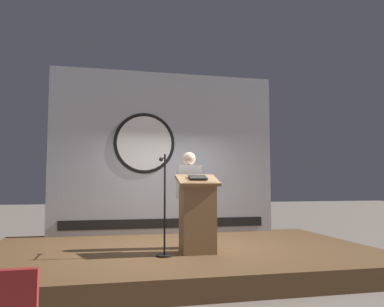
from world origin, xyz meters
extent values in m
plane|color=#6B6056|center=(0.00, 0.00, 0.00)|extent=(40.00, 40.00, 0.00)
cube|color=brown|center=(0.00, 0.00, 0.15)|extent=(6.40, 4.00, 0.30)
cube|color=#B2B7C1|center=(0.00, 1.85, 2.06)|extent=(4.89, 0.10, 3.52)
cylinder|color=black|center=(-0.47, 1.80, 2.24)|extent=(1.31, 0.02, 1.31)
cylinder|color=white|center=(-0.47, 1.79, 2.24)|extent=(1.17, 0.02, 1.17)
cube|color=black|center=(0.00, 1.79, 0.52)|extent=(4.40, 0.02, 0.20)
cube|color=olive|center=(0.16, -0.51, 0.85)|extent=(0.52, 0.40, 1.09)
cube|color=olive|center=(0.16, -0.51, 1.42)|extent=(0.64, 0.49, 0.19)
cube|color=black|center=(0.16, -0.53, 1.47)|extent=(0.28, 0.20, 0.08)
cylinder|color=black|center=(0.13, -0.03, 0.71)|extent=(0.26, 0.26, 0.82)
cube|color=white|center=(0.13, -0.03, 1.40)|extent=(0.40, 0.24, 0.57)
sphere|color=beige|center=(0.13, -0.03, 1.80)|extent=(0.22, 0.22, 0.22)
cylinder|color=black|center=(-0.38, -0.66, 0.31)|extent=(0.24, 0.24, 0.02)
cylinder|color=black|center=(-0.38, -0.66, 1.06)|extent=(0.03, 0.03, 1.52)
cylinder|color=black|center=(-0.38, -0.44, 1.77)|extent=(0.02, 0.44, 0.02)
sphere|color=#262626|center=(-0.38, -0.23, 1.77)|extent=(0.07, 0.07, 0.07)
camera|label=1|loc=(-1.19, -6.21, 1.37)|focal=34.84mm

